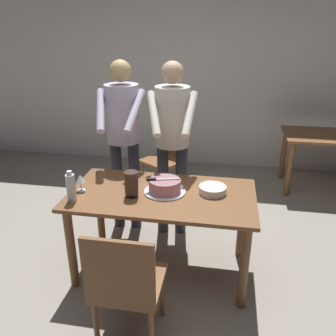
{
  "coord_description": "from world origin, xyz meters",
  "views": [
    {
      "loc": [
        0.48,
        -2.46,
        2.02
      ],
      "look_at": [
        0.02,
        0.18,
        0.9
      ],
      "focal_mm": 37.11,
      "sensor_mm": 36.0,
      "label": 1
    }
  ],
  "objects": [
    {
      "name": "water_bottle",
      "position": [
        -0.66,
        -0.24,
        0.86
      ],
      "size": [
        0.07,
        0.07,
        0.25
      ],
      "color": "silver",
      "rests_on": "main_dining_table"
    },
    {
      "name": "cake_knife",
      "position": [
        -0.05,
        0.01,
        0.87
      ],
      "size": [
        0.27,
        0.09,
        0.02
      ],
      "color": "silver",
      "rests_on": "cake_on_platter"
    },
    {
      "name": "cake_on_platter",
      "position": [
        0.02,
        0.03,
        0.8
      ],
      "size": [
        0.34,
        0.34,
        0.11
      ],
      "color": "silver",
      "rests_on": "main_dining_table"
    },
    {
      "name": "background_table",
      "position": [
        1.7,
        1.95,
        0.58
      ],
      "size": [
        1.0,
        0.7,
        0.74
      ],
      "color": "brown",
      "rests_on": "ground_plane"
    },
    {
      "name": "ground_plane",
      "position": [
        0.0,
        0.0,
        0.0
      ],
      "size": [
        14.0,
        14.0,
        0.0
      ],
      "primitive_type": "plane",
      "color": "gray"
    },
    {
      "name": "hurricane_lamp",
      "position": [
        -0.22,
        -0.09,
        0.86
      ],
      "size": [
        0.11,
        0.11,
        0.21
      ],
      "color": "black",
      "rests_on": "main_dining_table"
    },
    {
      "name": "person_standing_beside",
      "position": [
        -0.5,
        0.64,
        1.08
      ],
      "size": [
        0.47,
        0.56,
        1.72
      ],
      "color": "#2D2D38",
      "rests_on": "ground_plane"
    },
    {
      "name": "wine_glass_near",
      "position": [
        -0.66,
        -0.07,
        0.85
      ],
      "size": [
        0.08,
        0.08,
        0.14
      ],
      "color": "silver",
      "rests_on": "main_dining_table"
    },
    {
      "name": "plate_stack",
      "position": [
        0.4,
        0.08,
        0.78
      ],
      "size": [
        0.22,
        0.22,
        0.06
      ],
      "color": "white",
      "rests_on": "main_dining_table"
    },
    {
      "name": "main_dining_table",
      "position": [
        0.0,
        0.0,
        0.63
      ],
      "size": [
        1.5,
        0.8,
        0.75
      ],
      "color": "brown",
      "rests_on": "ground_plane"
    },
    {
      "name": "person_cutting_cake",
      "position": [
        -0.02,
        0.61,
        1.08
      ],
      "size": [
        0.46,
        0.57,
        1.72
      ],
      "color": "#2D2D38",
      "rests_on": "ground_plane"
    },
    {
      "name": "background_chair_1",
      "position": [
        -0.23,
        1.55,
        0.49
      ],
      "size": [
        0.61,
        0.61,
        0.9
      ],
      "color": "brown",
      "rests_on": "ground_plane"
    },
    {
      "name": "back_wall",
      "position": [
        0.0,
        2.65,
        1.35
      ],
      "size": [
        10.0,
        0.12,
        2.7
      ],
      "primitive_type": "cube",
      "color": "silver",
      "rests_on": "ground_plane"
    },
    {
      "name": "chair_near_side",
      "position": [
        -0.09,
        -0.78,
        0.49
      ],
      "size": [
        0.44,
        0.44,
        0.9
      ],
      "color": "brown",
      "rests_on": "ground_plane"
    }
  ]
}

